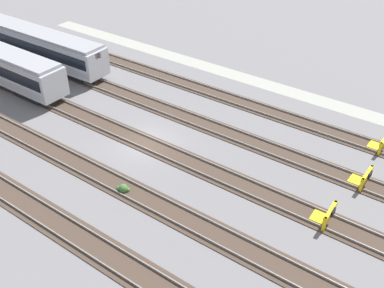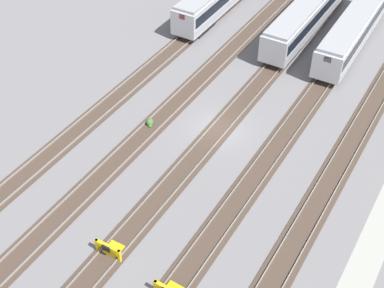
% 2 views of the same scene
% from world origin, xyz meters
% --- Properties ---
extents(ground_plane, '(400.00, 400.00, 0.00)m').
position_xyz_m(ground_plane, '(0.00, 0.00, 0.00)').
color(ground_plane, slate).
extents(service_walkway, '(54.00, 2.00, 0.01)m').
position_xyz_m(service_walkway, '(0.00, -14.82, 0.00)').
color(service_walkway, '#9E9E93').
rests_on(service_walkway, ground).
extents(rail_track_nearest, '(90.00, 2.23, 0.21)m').
position_xyz_m(rail_track_nearest, '(0.00, -10.22, 0.04)').
color(rail_track_nearest, '#47382D').
rests_on(rail_track_nearest, ground).
extents(rail_track_near_inner, '(90.00, 2.24, 0.21)m').
position_xyz_m(rail_track_near_inner, '(0.00, -5.11, 0.04)').
color(rail_track_near_inner, '#47382D').
rests_on(rail_track_near_inner, ground).
extents(rail_track_middle, '(90.00, 2.24, 0.21)m').
position_xyz_m(rail_track_middle, '(0.00, 0.00, 0.04)').
color(rail_track_middle, '#47382D').
rests_on(rail_track_middle, ground).
extents(rail_track_far_inner, '(90.00, 2.23, 0.21)m').
position_xyz_m(rail_track_far_inner, '(0.00, 5.11, 0.04)').
color(rail_track_far_inner, '#47382D').
rests_on(rail_track_far_inner, ground).
extents(rail_track_farthest, '(90.00, 2.23, 0.21)m').
position_xyz_m(rail_track_farthest, '(0.00, 10.22, 0.04)').
color(rail_track_farthest, '#47382D').
rests_on(rail_track_farthest, ground).
extents(subway_car_front_row_left_inner, '(18.05, 3.14, 3.70)m').
position_xyz_m(subway_car_front_row_left_inner, '(19.33, -5.15, 2.04)').
color(subway_car_front_row_left_inner, '#ADAFB7').
rests_on(subway_car_front_row_left_inner, ground).
extents(bumper_stop_nearest_track, '(1.36, 2.01, 1.22)m').
position_xyz_m(bumper_stop_nearest_track, '(-15.49, -10.23, 0.51)').
color(bumper_stop_nearest_track, gold).
rests_on(bumper_stop_nearest_track, ground).
extents(bumper_stop_near_inner_track, '(1.36, 2.00, 1.22)m').
position_xyz_m(bumper_stop_near_inner_track, '(-15.75, -5.12, 0.51)').
color(bumper_stop_near_inner_track, gold).
rests_on(bumper_stop_near_inner_track, ground).
extents(bumper_stop_middle_track, '(1.36, 2.01, 1.22)m').
position_xyz_m(bumper_stop_middle_track, '(-15.06, 0.01, 0.51)').
color(bumper_stop_middle_track, gold).
rests_on(bumper_stop_middle_track, ground).
extents(weed_clump, '(0.92, 0.70, 0.64)m').
position_xyz_m(weed_clump, '(-2.50, 5.42, 0.24)').
color(weed_clump, '#427033').
rests_on(weed_clump, ground).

